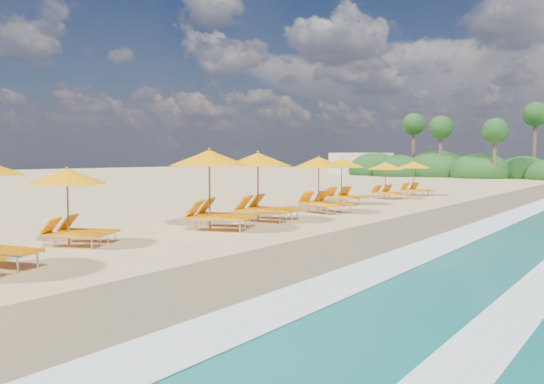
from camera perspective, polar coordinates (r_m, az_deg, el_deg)
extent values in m
plane|color=tan|center=(16.94, 0.00, -4.05)|extent=(160.00, 160.00, 0.00)
cube|color=olive|center=(14.87, 12.37, -5.26)|extent=(4.00, 160.00, 0.01)
cube|color=white|center=(14.30, 17.84, -5.62)|extent=(1.20, 160.00, 0.01)
cylinder|color=olive|center=(14.83, -21.70, -1.59)|extent=(0.05, 0.05, 2.00)
cone|color=#FE9C05|center=(14.77, -21.79, 1.63)|extent=(2.77, 2.77, 0.40)
sphere|color=olive|center=(14.77, -21.81, 2.49)|extent=(0.07, 0.07, 0.07)
cylinder|color=olive|center=(16.95, -6.94, 0.23)|extent=(0.06, 0.06, 2.54)
cone|color=#FE9C05|center=(16.91, -6.97, 3.79)|extent=(3.40, 3.40, 0.51)
sphere|color=olive|center=(16.92, -6.98, 4.75)|extent=(0.09, 0.09, 0.09)
cylinder|color=olive|center=(19.10, -1.57, 0.58)|extent=(0.06, 0.06, 2.46)
cone|color=#FE9C05|center=(19.07, -1.57, 3.65)|extent=(2.97, 2.97, 0.50)
sphere|color=olive|center=(19.07, -1.58, 4.47)|extent=(0.09, 0.09, 0.09)
cylinder|color=olive|center=(21.96, 5.20, 0.80)|extent=(0.06, 0.06, 2.31)
cone|color=#FE9C05|center=(21.93, 5.21, 3.30)|extent=(2.81, 2.81, 0.46)
sphere|color=olive|center=(21.93, 5.22, 3.97)|extent=(0.08, 0.08, 0.08)
cylinder|color=olive|center=(25.81, 7.71, 1.17)|extent=(0.06, 0.06, 2.23)
cone|color=#FE9C05|center=(25.78, 7.73, 3.23)|extent=(3.01, 3.01, 0.45)
sphere|color=olive|center=(25.78, 7.73, 3.78)|extent=(0.08, 0.08, 0.08)
cylinder|color=olive|center=(29.58, 12.46, 1.25)|extent=(0.05, 0.05, 2.00)
cone|color=#FE9C05|center=(29.56, 12.48, 2.86)|extent=(2.67, 2.67, 0.40)
sphere|color=olive|center=(29.55, 12.49, 3.29)|extent=(0.07, 0.07, 0.07)
cylinder|color=olive|center=(32.29, 15.39, 1.44)|extent=(0.05, 0.05, 2.02)
cone|color=#FE9C05|center=(32.26, 15.41, 2.93)|extent=(2.66, 2.66, 0.41)
sphere|color=olive|center=(32.26, 15.42, 3.33)|extent=(0.07, 0.07, 0.07)
ellipsoid|color=#163D14|center=(60.53, 22.02, 2.05)|extent=(6.40, 6.40, 4.16)
ellipsoid|color=#163D14|center=(63.00, 17.88, 2.29)|extent=(7.20, 7.20, 4.68)
ellipsoid|color=#163D14|center=(62.62, 13.81, 2.25)|extent=(6.00, 6.00, 3.90)
ellipsoid|color=#163D14|center=(61.55, 26.11, 1.89)|extent=(5.60, 5.60, 3.64)
ellipsoid|color=#163D14|center=(66.13, 11.34, 2.42)|extent=(6.60, 6.60, 4.29)
cylinder|color=brown|center=(58.06, 23.44, 3.80)|extent=(0.36, 0.36, 5.00)
sphere|color=#163D14|center=(58.12, 23.51, 6.26)|extent=(2.60, 2.60, 2.60)
cylinder|color=brown|center=(60.76, 18.17, 4.20)|extent=(0.36, 0.36, 5.60)
sphere|color=#163D14|center=(60.84, 18.23, 6.84)|extent=(2.60, 2.60, 2.60)
cylinder|color=brown|center=(64.05, 15.39, 4.51)|extent=(0.36, 0.36, 6.20)
sphere|color=#163D14|center=(64.16, 15.44, 7.28)|extent=(2.60, 2.60, 2.60)
cylinder|color=brown|center=(61.34, 27.11, 4.52)|extent=(0.36, 0.36, 6.80)
sphere|color=#163D14|center=(61.49, 27.21, 7.69)|extent=(2.60, 2.60, 2.60)
cube|color=beige|center=(69.25, 9.85, 3.14)|extent=(7.00, 5.00, 2.80)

